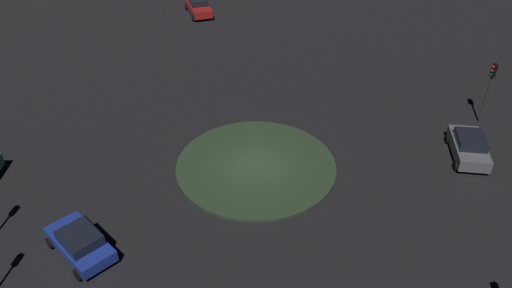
{
  "coord_description": "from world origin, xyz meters",
  "views": [
    {
      "loc": [
        -4.67,
        -23.62,
        18.78
      ],
      "look_at": [
        0.0,
        0.0,
        1.67
      ],
      "focal_mm": 35.81,
      "sensor_mm": 36.0,
      "label": 1
    }
  ],
  "objects_px": {
    "car_grey": "(469,146)",
    "traffic_light_east": "(490,82)",
    "car_red": "(198,6)",
    "car_blue": "(80,243)"
  },
  "relations": [
    {
      "from": "car_red",
      "to": "car_grey",
      "type": "xyz_separation_m",
      "value": [
        13.63,
        -26.79,
        0.01
      ]
    },
    {
      "from": "traffic_light_east",
      "to": "car_grey",
      "type": "bearing_deg",
      "value": 43.24
    },
    {
      "from": "car_blue",
      "to": "car_grey",
      "type": "bearing_deg",
      "value": -114.01
    },
    {
      "from": "car_red",
      "to": "traffic_light_east",
      "type": "relative_size",
      "value": 1.05
    },
    {
      "from": "car_blue",
      "to": "car_grey",
      "type": "height_order",
      "value": "car_grey"
    },
    {
      "from": "traffic_light_east",
      "to": "car_blue",
      "type": "bearing_deg",
      "value": 8.51
    },
    {
      "from": "car_grey",
      "to": "traffic_light_east",
      "type": "distance_m",
      "value": 5.03
    },
    {
      "from": "car_blue",
      "to": "car_grey",
      "type": "distance_m",
      "value": 22.76
    },
    {
      "from": "car_grey",
      "to": "traffic_light_east",
      "type": "height_order",
      "value": "traffic_light_east"
    },
    {
      "from": "car_blue",
      "to": "traffic_light_east",
      "type": "bearing_deg",
      "value": -107.57
    }
  ]
}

